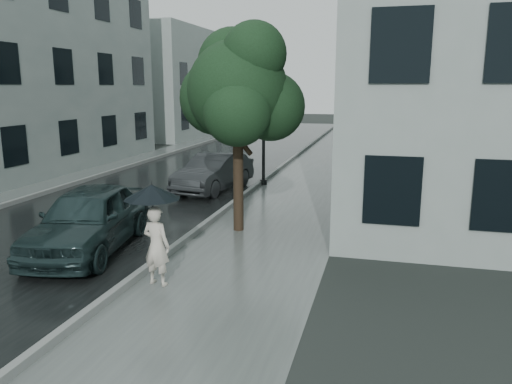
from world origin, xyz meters
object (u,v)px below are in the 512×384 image
(pedestrian, at_px, (157,246))
(street_tree, at_px, (239,89))
(car_far, at_px, (214,172))
(lamp_post, at_px, (260,102))
(car_near, at_px, (89,219))

(pedestrian, bearing_deg, street_tree, -85.49)
(pedestrian, distance_m, street_tree, 5.06)
(street_tree, height_order, car_far, street_tree)
(lamp_post, bearing_deg, street_tree, -72.38)
(pedestrian, relative_size, car_near, 0.35)
(pedestrian, distance_m, lamp_post, 10.61)
(lamp_post, height_order, car_near, lamp_post)
(pedestrian, height_order, car_far, pedestrian)
(pedestrian, bearing_deg, lamp_post, -76.19)
(pedestrian, bearing_deg, car_far, -66.92)
(pedestrian, xyz_separation_m, street_tree, (0.45, 4.10, 2.93))
(pedestrian, xyz_separation_m, car_near, (-2.45, 1.50, -0.02))
(street_tree, distance_m, car_near, 4.88)
(pedestrian, height_order, car_near, pedestrian)
(pedestrian, height_order, lamp_post, lamp_post)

